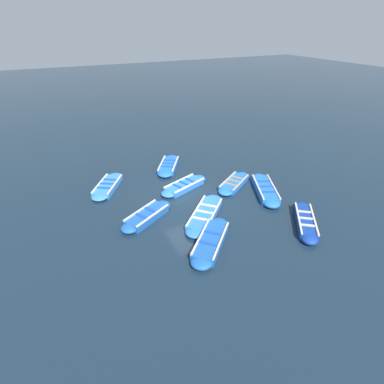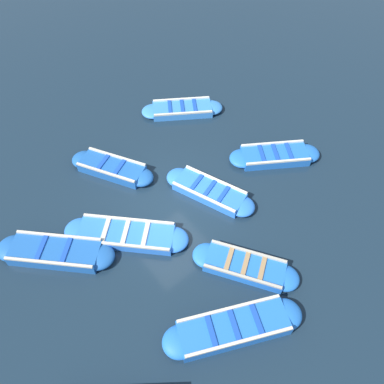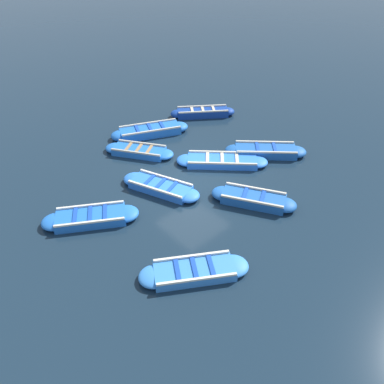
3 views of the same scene
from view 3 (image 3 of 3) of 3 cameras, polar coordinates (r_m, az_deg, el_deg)
name	(u,v)px [view 3 (image 3 of 3)]	position (r m, az deg, el deg)	size (l,w,h in m)	color
ground_plane	(193,179)	(15.50, 0.14, 2.04)	(120.00, 120.00, 0.00)	#162838
boat_far_corner	(161,187)	(14.82, -4.81, 0.79)	(2.00, 3.46, 0.37)	blue
boat_tucked	(203,113)	(20.61, 1.64, 12.01)	(3.22, 2.66, 0.44)	navy
boat_mid_row	(194,271)	(11.56, 0.35, -11.96)	(3.35, 2.62, 0.35)	#3884E0
boat_end_of_row	(150,131)	(18.80, -6.40, 9.22)	(3.89, 2.41, 0.46)	blue
boat_drifting	(265,151)	(17.35, 11.13, 6.15)	(3.24, 3.24, 0.43)	#1E59AD
boat_outer_right	(222,161)	(16.42, 4.59, 4.74)	(3.47, 3.49, 0.36)	blue
boat_stern_in	(91,218)	(13.78, -15.17, -3.77)	(3.38, 2.62, 0.39)	blue
boat_outer_left	(253,199)	(14.30, 9.33, -1.05)	(2.33, 3.23, 0.42)	#1E59AD
boat_bow_out	(139,151)	(17.26, -8.06, 6.21)	(2.48, 3.18, 0.36)	blue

